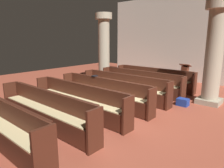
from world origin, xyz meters
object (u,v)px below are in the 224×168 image
(pew_row_3, at_px, (104,92))
(pew_row_4, at_px, (78,99))
(hymn_book, at_px, (95,76))
(kneeler_box_blue, at_px, (183,102))
(pew_row_5, at_px, (45,108))
(pew_row_1, at_px, (140,81))
(pew_row_2, at_px, (124,86))
(pillar_far_side, at_px, (104,47))
(pillar_aisle_side, at_px, (214,52))
(lectern, at_px, (184,77))
(pew_row_0, at_px, (153,77))

(pew_row_3, bearing_deg, pew_row_4, -90.00)
(hymn_book, xyz_separation_m, kneeler_box_blue, (2.68, 1.56, -0.81))
(pew_row_4, distance_m, pew_row_5, 1.12)
(pew_row_1, xyz_separation_m, pew_row_5, (0.00, -4.47, 0.00))
(pew_row_2, height_order, pillar_far_side, pillar_far_side)
(pew_row_4, bearing_deg, kneeler_box_blue, 54.22)
(pew_row_4, relative_size, hymn_book, 20.58)
(pew_row_2, xyz_separation_m, pillar_far_side, (-2.63, 1.74, 1.32))
(pillar_aisle_side, xyz_separation_m, kneeler_box_blue, (-0.61, -0.86, -1.69))
(hymn_book, bearing_deg, pillar_aisle_side, 36.36)
(pew_row_5, bearing_deg, lectern, 82.21)
(kneeler_box_blue, bearing_deg, lectern, 111.16)
(pew_row_2, xyz_separation_m, kneeler_box_blue, (2.07, 0.63, -0.37))
(pew_row_2, xyz_separation_m, pillar_aisle_side, (2.68, 1.49, 1.32))
(pew_row_1, relative_size, pillar_aisle_side, 1.09)
(pew_row_0, bearing_deg, hymn_book, -100.95)
(pew_row_2, bearing_deg, pillar_aisle_side, 29.18)
(pew_row_3, distance_m, hymn_book, 0.78)
(pew_row_3, height_order, pew_row_4, same)
(pillar_aisle_side, bearing_deg, pew_row_4, -125.64)
(pew_row_3, distance_m, pew_row_5, 2.24)
(pillar_far_side, relative_size, lectern, 3.22)
(kneeler_box_blue, bearing_deg, pew_row_3, -139.73)
(pew_row_1, height_order, pew_row_2, same)
(pew_row_2, height_order, pew_row_4, same)
(pew_row_1, distance_m, hymn_book, 2.18)
(pew_row_0, height_order, pew_row_3, same)
(pillar_far_side, relative_size, hymn_book, 18.86)
(pew_row_4, xyz_separation_m, kneeler_box_blue, (2.07, 2.87, -0.37))
(pew_row_1, height_order, kneeler_box_blue, pew_row_1)
(pillar_far_side, height_order, hymn_book, pillar_far_side)
(lectern, distance_m, kneeler_box_blue, 3.13)
(pew_row_4, relative_size, pew_row_5, 1.00)
(hymn_book, bearing_deg, pew_row_4, -64.96)
(pew_row_0, bearing_deg, pew_row_2, -90.00)
(pillar_far_side, bearing_deg, kneeler_box_blue, -13.21)
(pew_row_3, relative_size, pillar_aisle_side, 1.09)
(pew_row_3, bearing_deg, hymn_book, 162.57)
(pillar_aisle_side, xyz_separation_m, hymn_book, (-3.29, -2.42, -0.88))
(kneeler_box_blue, bearing_deg, pillar_aisle_side, 54.84)
(pew_row_0, distance_m, pillar_aisle_side, 3.07)
(lectern, bearing_deg, pew_row_3, -101.45)
(pew_row_0, relative_size, pew_row_2, 1.00)
(pew_row_4, xyz_separation_m, pew_row_5, (0.00, -1.12, 0.00))
(pew_row_0, xyz_separation_m, pew_row_2, (0.00, -2.24, 0.00))
(lectern, xyz_separation_m, hymn_book, (-1.56, -4.47, 0.48))
(pew_row_0, distance_m, pew_row_3, 3.36)
(pew_row_5, bearing_deg, pew_row_1, 90.00)
(pew_row_0, height_order, pillar_aisle_side, pillar_aisle_side)
(pew_row_3, relative_size, hymn_book, 20.58)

